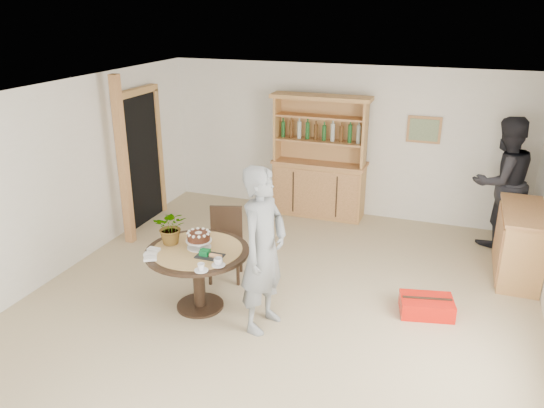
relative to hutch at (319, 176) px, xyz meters
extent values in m
plane|color=#C4B086|center=(0.30, -3.24, -0.69)|extent=(7.00, 7.00, 0.00)
cube|color=white|center=(0.30, 0.26, 0.56)|extent=(6.00, 0.04, 2.50)
cube|color=white|center=(-2.70, -3.24, 0.56)|extent=(0.04, 7.00, 2.50)
cube|color=white|center=(0.30, -3.24, 1.81)|extent=(6.00, 7.00, 0.04)
cube|color=tan|center=(1.60, 0.23, 0.86)|extent=(0.52, 0.03, 0.42)
cube|color=#59724C|center=(1.60, 0.21, 0.86)|extent=(0.44, 0.02, 0.34)
cube|color=black|center=(-2.64, -1.24, 0.36)|extent=(0.10, 0.90, 2.10)
cube|color=tan|center=(-2.62, -1.74, 0.36)|extent=(0.12, 0.10, 2.10)
cube|color=tan|center=(-2.62, -0.74, 0.36)|extent=(0.12, 0.10, 2.10)
cube|color=tan|center=(-2.62, -1.24, 1.44)|extent=(0.12, 1.10, 0.10)
cube|color=tan|center=(-2.40, -2.04, 0.56)|extent=(0.12, 0.12, 2.50)
cube|color=tan|center=(0.00, 0.00, -0.24)|extent=(1.50, 0.50, 0.90)
cube|color=tan|center=(0.00, 0.00, 0.23)|extent=(1.56, 0.54, 0.04)
cube|color=tan|center=(0.00, 0.10, 0.78)|extent=(1.50, 0.04, 1.06)
cube|color=tan|center=(-0.73, -0.05, 0.78)|extent=(0.04, 0.34, 1.06)
cube|color=tan|center=(0.73, -0.05, 0.78)|extent=(0.04, 0.34, 1.06)
cube|color=tan|center=(0.00, -0.05, 0.61)|extent=(1.44, 0.32, 0.03)
cube|color=tan|center=(0.00, -0.05, 1.01)|extent=(1.44, 0.32, 0.03)
cube|color=tan|center=(0.00, -0.05, 1.32)|extent=(1.62, 0.40, 0.06)
cylinder|color=#194C1E|center=(-0.56, -0.05, 0.77)|extent=(0.07, 0.07, 0.28)
cylinder|color=#4C2D14|center=(-0.40, -0.05, 0.77)|extent=(0.07, 0.07, 0.28)
cylinder|color=#B2BFB2|center=(-0.24, -0.05, 0.77)|extent=(0.07, 0.07, 0.28)
cylinder|color=#194C1E|center=(-0.08, -0.05, 0.77)|extent=(0.07, 0.07, 0.28)
cylinder|color=#4C2D14|center=(0.08, -0.05, 0.77)|extent=(0.07, 0.07, 0.28)
cylinder|color=#B2BFB2|center=(0.24, -0.05, 0.77)|extent=(0.07, 0.07, 0.28)
cylinder|color=#194C1E|center=(0.40, -0.05, 0.77)|extent=(0.07, 0.07, 0.28)
cylinder|color=#4C2D14|center=(0.56, -0.05, 0.77)|extent=(0.07, 0.07, 0.28)
cube|color=tan|center=(3.04, -1.24, -0.24)|extent=(0.50, 1.20, 0.90)
cube|color=tan|center=(3.04, -1.24, 0.23)|extent=(0.54, 1.26, 0.04)
cylinder|color=black|center=(-0.55, -3.35, 0.04)|extent=(1.20, 1.20, 0.04)
cylinder|color=black|center=(-0.55, -3.35, -0.33)|extent=(0.14, 0.14, 0.70)
cylinder|color=black|center=(-0.55, -3.35, -0.67)|extent=(0.56, 0.56, 0.03)
cylinder|color=tan|center=(-0.55, -3.35, 0.07)|extent=(1.04, 1.04, 0.01)
cube|color=black|center=(-0.55, -2.60, -0.24)|extent=(0.53, 0.53, 0.04)
cube|color=black|center=(-0.61, -2.42, 0.01)|extent=(0.41, 0.15, 0.46)
cube|color=black|center=(-0.61, -2.42, 0.23)|extent=(0.41, 0.16, 0.05)
cube|color=black|center=(-0.67, -2.83, -0.47)|extent=(0.03, 0.04, 0.44)
cube|color=black|center=(-0.33, -2.72, -0.47)|extent=(0.03, 0.03, 0.44)
cube|color=black|center=(-0.78, -2.49, -0.47)|extent=(0.04, 0.03, 0.44)
cube|color=black|center=(-0.43, -2.38, -0.47)|extent=(0.03, 0.03, 0.44)
cylinder|color=white|center=(-0.55, -3.30, 0.08)|extent=(0.28, 0.28, 0.01)
cylinder|color=white|center=(-0.55, -3.30, 0.12)|extent=(0.05, 0.05, 0.08)
cylinder|color=white|center=(-0.55, -3.30, 0.16)|extent=(0.30, 0.30, 0.01)
cylinder|color=#452213|center=(-0.55, -3.30, 0.21)|extent=(0.26, 0.26, 0.09)
cylinder|color=white|center=(-0.55, -3.30, 0.26)|extent=(0.08, 0.08, 0.01)
sphere|color=white|center=(-0.43, -3.30, 0.26)|extent=(0.04, 0.04, 0.04)
sphere|color=white|center=(-0.45, -3.24, 0.26)|extent=(0.04, 0.04, 0.04)
sphere|color=white|center=(-0.49, -3.20, 0.26)|extent=(0.04, 0.04, 0.04)
sphere|color=white|center=(-0.55, -3.18, 0.26)|extent=(0.04, 0.04, 0.04)
sphere|color=white|center=(-0.61, -3.20, 0.26)|extent=(0.04, 0.04, 0.04)
sphere|color=white|center=(-0.66, -3.24, 0.26)|extent=(0.04, 0.04, 0.04)
sphere|color=white|center=(-0.67, -3.30, 0.26)|extent=(0.04, 0.04, 0.04)
sphere|color=white|center=(-0.66, -3.36, 0.26)|extent=(0.04, 0.04, 0.04)
sphere|color=white|center=(-0.61, -3.41, 0.26)|extent=(0.04, 0.04, 0.04)
sphere|color=white|center=(-0.55, -3.42, 0.26)|extent=(0.04, 0.04, 0.04)
sphere|color=white|center=(-0.49, -3.41, 0.26)|extent=(0.04, 0.04, 0.04)
sphere|color=white|center=(-0.45, -3.36, 0.26)|extent=(0.04, 0.04, 0.04)
imported|color=#3F7233|center=(-0.90, -3.30, 0.28)|extent=(0.47, 0.44, 0.42)
cube|color=black|center=(-0.33, -3.47, 0.08)|extent=(0.30, 0.20, 0.01)
cube|color=#0B672C|center=(-0.39, -3.47, 0.11)|extent=(0.10, 0.10, 0.06)
cube|color=#0B672C|center=(-0.39, -3.47, 0.15)|extent=(0.11, 0.02, 0.01)
cylinder|color=white|center=(-0.15, -3.63, 0.08)|extent=(0.15, 0.15, 0.01)
imported|color=white|center=(-0.15, -3.63, 0.12)|extent=(0.10, 0.10, 0.08)
cylinder|color=white|center=(-0.27, -3.80, 0.08)|extent=(0.15, 0.15, 0.01)
imported|color=white|center=(-0.27, -3.80, 0.12)|extent=(0.08, 0.08, 0.07)
cube|color=white|center=(-1.00, -3.55, 0.09)|extent=(0.14, 0.08, 0.03)
cube|color=white|center=(-0.97, -3.67, 0.09)|extent=(0.16, 0.11, 0.03)
cube|color=white|center=(-0.91, -3.77, 0.09)|extent=(0.16, 0.14, 0.03)
imported|color=slate|center=(0.30, -3.45, 0.25)|extent=(0.57, 0.76, 1.87)
imported|color=black|center=(2.80, -0.24, 0.28)|extent=(1.19, 1.13, 1.93)
cube|color=red|center=(2.00, -2.60, -0.59)|extent=(0.67, 0.52, 0.20)
cube|color=black|center=(2.00, -2.60, -0.48)|extent=(0.56, 0.16, 0.01)
camera|label=1|loc=(2.11, -8.24, 2.73)|focal=35.00mm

